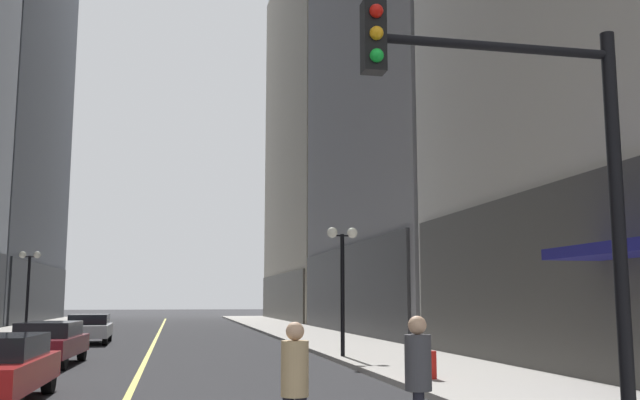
# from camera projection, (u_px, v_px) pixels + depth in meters

# --- Properties ---
(ground_plane) EXTENTS (200.00, 200.00, 0.00)m
(ground_plane) POSITION_uv_depth(u_px,v_px,m) (157.00, 336.00, 38.31)
(ground_plane) COLOR #262628
(sidewalk_right) EXTENTS (4.50, 78.00, 0.15)m
(sidewalk_right) POSITION_uv_depth(u_px,v_px,m) (306.00, 333.00, 39.95)
(sidewalk_right) COLOR #ADA8A0
(sidewalk_right) RESTS_ON ground
(lane_centre_stripe) EXTENTS (0.16, 70.00, 0.01)m
(lane_centre_stripe) POSITION_uv_depth(u_px,v_px,m) (157.00, 336.00, 38.31)
(lane_centre_stripe) COLOR #E5D64C
(lane_centre_stripe) RESTS_ON ground
(building_right_far) EXTENTS (13.05, 26.00, 36.00)m
(building_right_far) POSITION_uv_depth(u_px,v_px,m) (347.00, 134.00, 68.42)
(building_right_far) COLOR #B7AD99
(building_right_far) RESTS_ON ground
(car_maroon) EXTENTS (1.97, 4.61, 1.32)m
(car_maroon) POSITION_uv_depth(u_px,v_px,m) (48.00, 342.00, 21.55)
(car_maroon) COLOR maroon
(car_maroon) RESTS_ON ground
(car_silver) EXTENTS (2.03, 4.51, 1.32)m
(car_silver) POSITION_uv_depth(u_px,v_px,m) (89.00, 328.00, 32.21)
(car_silver) COLOR #B7B7BC
(car_silver) RESTS_ON ground
(pedestrian_with_orange_bag) EXTENTS (0.44, 0.44, 1.81)m
(pedestrian_with_orange_bag) POSITION_uv_depth(u_px,v_px,m) (418.00, 376.00, 8.87)
(pedestrian_with_orange_bag) COLOR black
(pedestrian_with_orange_bag) RESTS_ON ground
(pedestrian_in_tan_trench) EXTENTS (0.45, 0.45, 1.75)m
(pedestrian_in_tan_trench) POSITION_uv_depth(u_px,v_px,m) (295.00, 382.00, 8.57)
(pedestrian_in_tan_trench) COLOR black
(pedestrian_in_tan_trench) RESTS_ON ground
(traffic_light_near_right) EXTENTS (3.43, 0.35, 5.65)m
(traffic_light_near_right) POSITION_uv_depth(u_px,v_px,m) (540.00, 161.00, 8.80)
(traffic_light_near_right) COLOR black
(traffic_light_near_right) RESTS_ON ground
(street_lamp_left_far) EXTENTS (1.06, 0.36, 4.43)m
(street_lamp_left_far) POSITION_uv_depth(u_px,v_px,m) (29.00, 274.00, 35.56)
(street_lamp_left_far) COLOR black
(street_lamp_left_far) RESTS_ON ground
(street_lamp_right_mid) EXTENTS (1.06, 0.36, 4.43)m
(street_lamp_right_mid) POSITION_uv_depth(u_px,v_px,m) (342.00, 262.00, 23.65)
(street_lamp_right_mid) COLOR black
(street_lamp_right_mid) RESTS_ON ground
(fire_hydrant_right) EXTENTS (0.28, 0.28, 0.80)m
(fire_hydrant_right) POSITION_uv_depth(u_px,v_px,m) (431.00, 368.00, 16.64)
(fire_hydrant_right) COLOR red
(fire_hydrant_right) RESTS_ON ground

